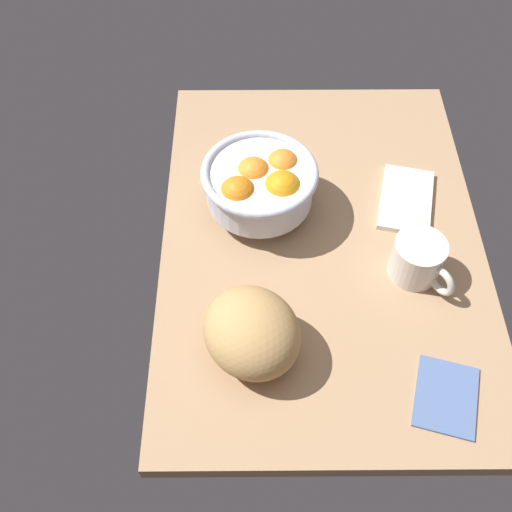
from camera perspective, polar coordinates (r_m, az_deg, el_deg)
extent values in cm
cube|color=tan|center=(112.17, 6.12, 1.21)|extent=(82.78, 57.68, 3.00)
cylinder|color=silver|center=(113.71, 0.31, 5.00)|extent=(8.25, 8.25, 2.98)
cylinder|color=silver|center=(110.15, 0.33, 6.63)|extent=(19.28, 19.28, 6.57)
torus|color=silver|center=(107.75, 0.33, 7.81)|extent=(20.88, 20.88, 1.60)
sphere|color=orange|center=(109.81, -0.25, 7.57)|extent=(6.61, 6.61, 6.61)
sphere|color=orange|center=(107.33, 2.47, 6.16)|extent=(7.05, 7.05, 7.05)
sphere|color=orange|center=(111.40, 2.49, 8.34)|extent=(6.48, 6.48, 6.48)
sphere|color=orange|center=(106.55, -1.71, 5.70)|extent=(6.82, 6.82, 6.82)
ellipsoid|color=tan|center=(93.32, -0.38, -7.15)|extent=(21.35, 20.86, 11.19)
cube|color=#516A9B|center=(98.73, 17.37, -12.38)|extent=(13.94, 12.03, 0.88)
cube|color=silver|center=(118.85, 13.85, 5.13)|extent=(17.61, 12.80, 1.15)
cylinder|color=silver|center=(106.49, 14.82, -0.22)|extent=(8.85, 8.85, 7.60)
torus|color=silver|center=(104.87, 16.92, -2.25)|extent=(5.16, 4.11, 5.45)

